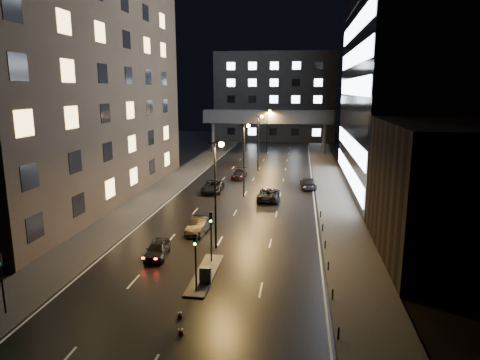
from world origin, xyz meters
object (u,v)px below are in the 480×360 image
Objects in this scene: car_away_a at (157,249)px; car_away_d at (239,174)px; car_toward_a at (269,194)px; utility_cabinet at (205,275)px; car_toward_b at (308,183)px; car_away_b at (199,225)px; car_away_c at (213,187)px.

car_away_a reaches higher than car_away_d.
car_away_a is at bearing 69.75° from car_toward_a.
car_toward_a is at bearing 80.55° from utility_cabinet.
car_away_d is 0.94× the size of car_toward_b.
utility_cabinet is (-8.30, -34.26, -0.00)m from car_toward_b.
car_toward_a is at bearing 70.25° from car_away_b.
car_away_b is 25.26m from car_toward_b.
car_away_d is (2.43, 10.34, -0.07)m from car_away_c.
car_away_d is at bearing -65.59° from car_toward_a.
car_away_a is 0.86× the size of car_away_d.
car_toward_b is (13.87, 4.47, -0.03)m from car_away_c.
car_toward_b is at bearing 65.89° from car_away_b.
car_away_b is at bearing 66.91° from car_away_a.
car_away_c is 30.30m from utility_cabinet.
utility_cabinet is at bearing -47.41° from car_away_a.
car_away_a is 32.53m from car_toward_b.
car_away_b is at bearing -88.87° from car_away_d.
car_away_c is at bearing -21.18° from car_toward_a.
car_away_c reaches higher than utility_cabinet.
car_away_b is 12.28m from utility_cabinet.
car_toward_b reaches higher than car_away_d.
car_away_c is at bearing 84.05° from car_away_a.
utility_cabinet is at bearing -71.05° from car_away_b.
car_away_c reaches higher than car_away_a.
car_toward_a is at bearing -23.69° from car_away_c.
car_away_b is at bearing 67.80° from car_toward_a.
car_toward_a is 4.65× the size of utility_cabinet.
car_toward_a is (8.44, -3.41, 0.01)m from car_away_c.
car_away_b is (2.14, 7.05, 0.05)m from car_away_a.
car_toward_a reaches higher than car_away_d.
car_toward_b is at bearing -123.78° from car_toward_a.
car_toward_a reaches higher than car_away_b.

